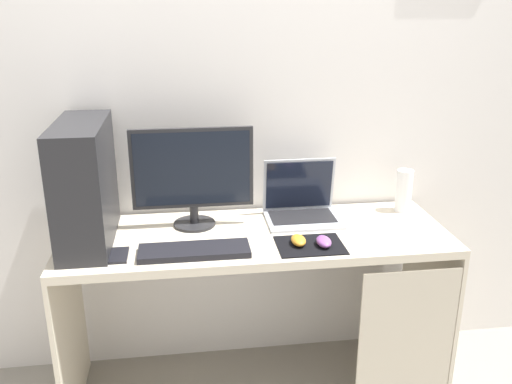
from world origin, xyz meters
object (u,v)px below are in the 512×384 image
(speaker, at_px, (404,191))
(keyboard, at_px, (194,251))
(laptop, at_px, (301,207))
(mouse_right, at_px, (324,242))
(pc_tower, at_px, (85,184))
(mouse_left, at_px, (298,240))
(monitor, at_px, (193,175))
(cell_phone, at_px, (119,255))

(speaker, bearing_deg, keyboard, -161.32)
(laptop, xyz_separation_m, mouse_right, (0.02, -0.31, -0.03))
(pc_tower, height_order, keyboard, pc_tower)
(laptop, distance_m, speaker, 0.48)
(pc_tower, distance_m, mouse_left, 0.86)
(laptop, height_order, mouse_left, laptop)
(pc_tower, height_order, mouse_right, pc_tower)
(monitor, xyz_separation_m, keyboard, (-0.01, -0.27, -0.21))
(cell_phone, bearing_deg, keyboard, -2.78)
(keyboard, height_order, cell_phone, keyboard)
(keyboard, bearing_deg, speaker, 18.68)
(keyboard, bearing_deg, laptop, 32.16)
(pc_tower, height_order, speaker, pc_tower)
(pc_tower, xyz_separation_m, laptop, (0.88, 0.12, -0.19))
(pc_tower, bearing_deg, mouse_right, -11.43)
(pc_tower, height_order, cell_phone, pc_tower)
(laptop, distance_m, cell_phone, 0.81)
(laptop, relative_size, keyboard, 0.76)
(speaker, height_order, mouse_left, speaker)
(speaker, relative_size, mouse_left, 2.01)
(laptop, height_order, keyboard, laptop)
(keyboard, bearing_deg, mouse_left, 2.82)
(monitor, xyz_separation_m, mouse_left, (0.40, -0.25, -0.20))
(pc_tower, distance_m, monitor, 0.43)
(monitor, height_order, mouse_left, monitor)
(mouse_right, xyz_separation_m, cell_phone, (-0.78, 0.02, -0.02))
(mouse_right, relative_size, cell_phone, 0.74)
(pc_tower, distance_m, keyboard, 0.50)
(speaker, relative_size, keyboard, 0.46)
(mouse_left, bearing_deg, pc_tower, 168.96)
(speaker, xyz_separation_m, mouse_right, (-0.45, -0.33, -0.07))
(pc_tower, relative_size, mouse_left, 5.09)
(pc_tower, relative_size, monitor, 0.97)
(keyboard, distance_m, mouse_right, 0.50)
(mouse_left, bearing_deg, monitor, 147.45)
(monitor, relative_size, cell_phone, 3.86)
(pc_tower, height_order, mouse_left, pc_tower)
(laptop, xyz_separation_m, cell_phone, (-0.76, -0.29, -0.05))
(keyboard, distance_m, cell_phone, 0.28)
(pc_tower, distance_m, mouse_right, 0.95)
(cell_phone, bearing_deg, pc_tower, 127.04)
(mouse_right, bearing_deg, speaker, 35.95)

